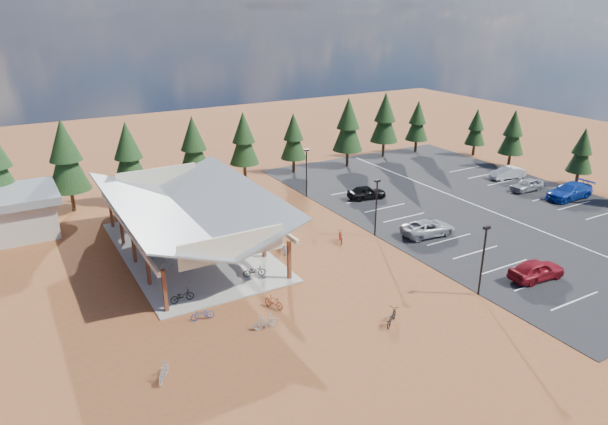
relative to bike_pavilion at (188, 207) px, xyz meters
The scene contains 41 objects.
ground 12.79m from the bike_pavilion, 34.99° to the right, with size 140.00×140.00×0.00m, color brown.
asphalt_lot 29.03m from the bike_pavilion, ahead, with size 27.00×44.00×0.04m, color black.
concrete_pad 3.77m from the bike_pavilion, 90.00° to the left, with size 10.60×18.60×0.10m, color gray.
bike_pavilion is the anchor object (origin of this frame).
lamp_post_0 22.69m from the bike_pavilion, 48.58° to the right, with size 0.50×0.25×5.14m.
lamp_post_1 15.83m from the bike_pavilion, 18.43° to the right, with size 0.50×0.25×5.14m.
lamp_post_2 16.57m from the bike_pavilion, 25.02° to the left, with size 0.50×0.25×5.14m.
trash_bin_0 7.75m from the bike_pavilion, 24.24° to the right, with size 0.60×0.60×0.90m, color #49291A.
trash_bin_1 7.92m from the bike_pavilion, 17.12° to the right, with size 0.60×0.60×0.90m, color #49291A.
pine_1 16.34m from the bike_pavilion, 115.49° to the left, with size 3.93×3.93×9.16m.
pine_2 14.19m from the bike_pavilion, 95.42° to the left, with size 3.62×3.62×8.44m.
pine_3 15.63m from the bike_pavilion, 69.11° to the left, with size 3.54×3.54×8.25m.
pine_4 19.79m from the bike_pavilion, 53.06° to the left, with size 3.38×3.38×7.88m.
pine_5 23.86m from the bike_pavilion, 40.46° to the left, with size 3.10×3.10×7.23m.
pine_6 29.10m from the bike_pavilion, 29.76° to the left, with size 3.71×3.71×8.65m.
pine_7 35.88m from the bike_pavilion, 26.48° to the left, with size 3.65×3.65×8.51m.
pine_8 40.59m from the bike_pavilion, 22.69° to the left, with size 3.05×3.05×7.11m.
pine_11 43.57m from the bike_pavilion, ahead, with size 2.81×2.81×6.55m.
pine_12 42.88m from the bike_pavilion, ahead, with size 3.08×3.08×7.17m.
pine_13 44.36m from the bike_pavilion, 13.63° to the left, with size 2.69×2.69×6.27m.
bike_0 9.10m from the bike_pavilion, 113.16° to the right, with size 0.58×1.65×0.87m, color black.
bike_1 4.90m from the bike_pavilion, 134.24° to the right, with size 0.50×1.76×1.06m, color #96999E.
bike_2 4.27m from the bike_pavilion, behind, with size 0.66×1.90×1.00m, color navy.
bike_3 6.17m from the bike_pavilion, 99.29° to the left, with size 0.45×1.61×0.97m, color maroon.
bike_4 8.03m from the bike_pavilion, 70.33° to the right, with size 0.59×1.70×0.89m, color black.
bike_5 4.99m from the bike_pavilion, 26.25° to the right, with size 0.48×1.71×1.03m, color #989CA0.
bike_6 5.69m from the bike_pavilion, 41.20° to the left, with size 0.62×1.79×0.94m, color #1F309B.
bike_7 7.52m from the bike_pavilion, 76.55° to the left, with size 0.50×1.77×1.07m, color maroon.
bike_9 16.91m from the bike_pavilion, 114.06° to the right, with size 0.44×1.56×0.94m, color #9B9FA4.
bike_10 11.41m from the bike_pavilion, 105.33° to the right, with size 0.54×1.54×0.81m, color navy.
bike_11 12.09m from the bike_pavilion, 81.35° to the right, with size 0.44×1.56×0.94m, color maroon.
bike_12 18.75m from the bike_pavilion, 66.60° to the right, with size 0.66×1.90×1.00m, color black.
bike_13 13.85m from the bike_pavilion, 89.09° to the right, with size 0.46×1.63×0.98m, color gray.
bike_14 8.37m from the bike_pavilion, 32.59° to the right, with size 0.54×1.54×0.81m, color #20429B.
bike_15 12.92m from the bike_pavilion, 22.28° to the right, with size 0.50×1.76×1.06m, color maroon.
car_0 27.00m from the bike_pavilion, 40.69° to the right, with size 1.79×4.44×1.51m, color maroon.
car_2 20.63m from the bike_pavilion, 21.02° to the right, with size 2.25×4.88×1.36m, color #A2A3A9.
car_4 20.56m from the bike_pavilion, ahead, with size 1.63×4.06×1.38m, color black.
car_7 39.24m from the bike_pavilion, 10.80° to the right, with size 2.28×5.61×1.63m, color #1134A0.
car_8 37.01m from the bike_pavilion, ahead, with size 1.56×3.89×1.32m, color gray.
car_9 38.55m from the bike_pavilion, ahead, with size 1.47×4.22×1.39m, color silver.
Camera 1 is at (-22.23, -32.83, 18.92)m, focal length 32.00 mm.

